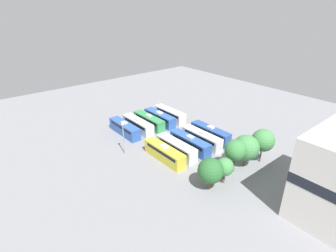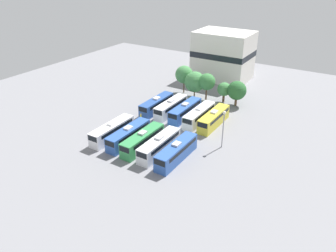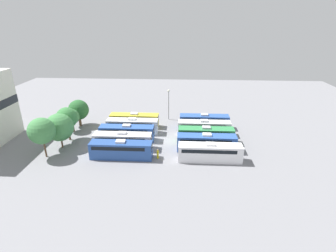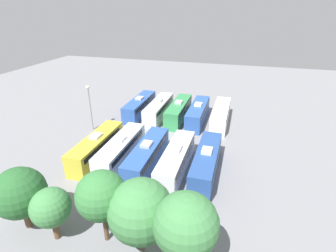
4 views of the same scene
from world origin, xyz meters
name	(u,v)px [view 2 (image 2 of 4)]	position (x,y,z in m)	size (l,w,h in m)	color
ground_plane	(166,131)	(0.00, 0.00, 0.00)	(116.88, 116.88, 0.00)	gray
bus_0	(112,130)	(-7.46, -7.85, 1.65)	(2.52, 10.93, 3.36)	white
bus_1	(129,135)	(-3.58, -7.58, 1.65)	(2.52, 10.93, 3.36)	#2D56A8
bus_2	(143,140)	(-0.09, -7.74, 1.65)	(2.52, 10.93, 3.36)	#338C4C
bus_3	(159,145)	(3.54, -7.63, 1.65)	(2.52, 10.93, 3.36)	silver
bus_4	(177,151)	(7.35, -7.92, 1.65)	(2.52, 10.93, 3.36)	#2D56A8
bus_5	(157,104)	(-7.28, 7.64, 1.65)	(2.52, 10.93, 3.36)	#284C93
bus_6	(171,107)	(-3.68, 8.16, 1.65)	(2.52, 10.93, 3.36)	silver
bus_7	(185,110)	(0.05, 8.12, 1.65)	(2.52, 10.93, 3.36)	#2D56A8
bus_8	(199,115)	(3.80, 7.67, 1.65)	(2.52, 10.93, 3.36)	silver
bus_9	(214,118)	(7.19, 7.83, 1.65)	(2.52, 10.93, 3.36)	gold
worker_person	(141,118)	(-7.16, 1.19, 0.84)	(0.36, 0.36, 1.81)	gold
light_pole	(224,123)	(12.41, 0.31, 5.10)	(0.60, 0.60, 7.47)	gray
tree_0	(184,75)	(-7.69, 21.14, 5.01)	(4.64, 4.64, 7.34)	brown
tree_1	(195,82)	(-3.85, 19.88, 4.13)	(5.24, 5.24, 6.75)	brown
tree_2	(207,82)	(-0.48, 19.79, 4.77)	(4.17, 4.17, 6.88)	brown
tree_3	(224,89)	(3.81, 20.80, 3.35)	(3.38, 3.38, 5.08)	brown
tree_4	(237,91)	(7.18, 20.45, 3.83)	(4.56, 4.56, 6.13)	brown
depot_building	(223,55)	(-4.09, 37.64, 6.91)	(15.78, 11.66, 13.66)	silver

